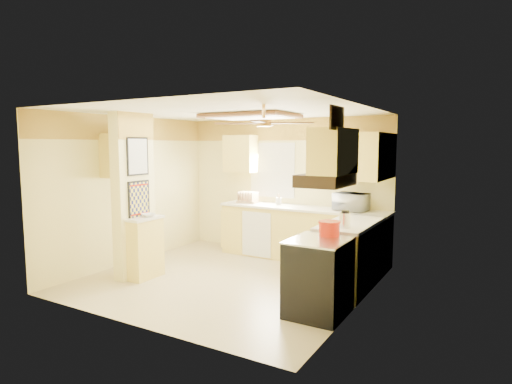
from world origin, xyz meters
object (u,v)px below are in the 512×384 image
Objects in this scene: microwave at (351,202)px; bowl at (148,215)px; stove at (319,277)px; dutch_oven at (329,228)px; kettle at (345,220)px.

microwave is 2.65× the size of bowl.
stove is at bearing -1.00° from bowl.
stove is 3.36× the size of dutch_oven.
microwave is at bearing 40.67° from bowl.
bowl is (-2.77, 0.05, 0.50)m from stove.
microwave is 3.26m from bowl.
bowl is 2.92m from kettle.
microwave reaches higher than dutch_oven.
dutch_oven is (0.33, -1.92, -0.08)m from microwave.
dutch_oven is at bearing 4.08° from bowl.
dutch_oven reaches higher than bowl.
microwave reaches higher than stove.
dutch_oven is 0.46m from kettle.
dutch_oven is 1.20× the size of kettle.
bowl is at bearing -175.92° from dutch_oven.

